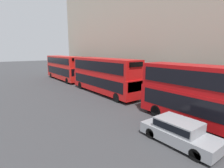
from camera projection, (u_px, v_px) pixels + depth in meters
name	position (u px, v px, depth m)	size (l,w,h in m)	color
bus_leading	(213.00, 95.00, 11.56)	(2.59, 10.48, 4.30)	#B20C0F
bus_second_in_queue	(104.00, 74.00, 21.67)	(2.59, 11.44, 4.37)	red
bus_third_in_queue	(64.00, 67.00, 31.68)	(2.59, 11.14, 4.32)	red
car_dark_sedan	(179.00, 131.00, 10.03)	(1.83, 4.40, 1.41)	gray
pedestrian	(83.00, 76.00, 31.86)	(0.36, 0.36, 1.73)	brown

